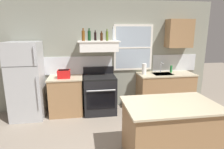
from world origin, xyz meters
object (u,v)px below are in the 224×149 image
Objects in this scene: bottle_dark_green_wine at (89,35)px; kitchen_island at (169,131)px; toaster at (64,74)px; dish_soap_bottle at (171,69)px; paper_towel_roll at (144,69)px; bottle_amber_wine at (83,36)px; bottle_balsamic_dark at (95,36)px; stove_range at (100,94)px; bottle_brown_stout at (101,37)px; refrigerator at (26,81)px; bottle_clear_tall at (113,35)px; bottle_olive_oil_square at (107,36)px.

bottle_dark_green_wine is 2.69m from kitchen_island.
dish_soap_bottle is (2.70, 0.18, -0.01)m from toaster.
paper_towel_roll is (1.33, -0.07, -0.82)m from bottle_dark_green_wine.
bottle_amber_wine is 0.29m from bottle_balsamic_dark.
bottle_balsamic_dark is (-0.07, 0.14, 1.38)m from stove_range.
bottle_amber_wine is 2.39m from dish_soap_bottle.
bottle_amber_wine is at bearing -179.47° from bottle_brown_stout.
refrigerator is 2.77m from paper_towel_roll.
dish_soap_bottle is at bearing 4.18° from stove_range.
paper_towel_roll reaches higher than kitchen_island.
bottle_olive_oil_square is at bearing -177.98° from bottle_clear_tall.
bottle_dark_green_wine is 0.86× the size of bottle_clear_tall.
dish_soap_bottle is (1.95, 0.00, -0.84)m from bottle_balsamic_dark.
bottle_olive_oil_square is 2.49m from kitchen_island.
bottle_olive_oil_square reaches higher than toaster.
dish_soap_bottle is (1.68, 0.09, -0.86)m from bottle_olive_oil_square.
dish_soap_bottle reaches higher than kitchen_island.
toaster is 0.98m from bottle_amber_wine.
bottle_olive_oil_square is 0.80× the size of bottle_clear_tall.
stove_range and dish_soap_bottle have the same top height.
toaster is 1.13× the size of bottle_olive_oil_square.
bottle_dark_green_wine reaches higher than stove_range.
bottle_clear_tall is (0.15, 0.01, 0.03)m from bottle_olive_oil_square.
dish_soap_bottle is (2.09, 0.03, -0.86)m from bottle_dark_green_wine.
bottle_balsamic_dark reaches higher than toaster.
stove_range is at bearing -166.77° from bottle_olive_oil_square.
bottle_dark_green_wine is at bearing 5.31° from refrigerator.
bottle_dark_green_wine is 1.56m from paper_towel_roll.
bottle_balsamic_dark is 0.87× the size of paper_towel_roll.
bottle_brown_stout is at bearing 2.30° from refrigerator.
bottle_dark_green_wine reaches higher than bottle_olive_oil_square.
bottle_brown_stout is 0.67× the size of bottle_clear_tall.
bottle_balsamic_dark reaches higher than bottle_brown_stout.
bottle_balsamic_dark is at bearing 18.82° from bottle_amber_wine.
bottle_clear_tall is 0.23× the size of kitchen_island.
dish_soap_bottle is at bearing 2.44° from bottle_amber_wine.
bottle_dark_green_wine is at bearing 170.98° from bottle_olive_oil_square.
bottle_clear_tall is 1.83× the size of dish_soap_bottle.
bottle_olive_oil_square is 0.15m from bottle_clear_tall.
bottle_brown_stout is 1.23× the size of dish_soap_bottle.
refrigerator is at bearing -177.87° from bottle_clear_tall.
bottle_brown_stout is (0.14, -0.09, -0.01)m from bottle_balsamic_dark.
toaster is 1.35× the size of bottle_brown_stout.
bottle_brown_stout is (0.07, 0.05, 1.37)m from stove_range.
toaster is at bearing -176.19° from dish_soap_bottle.
bottle_amber_wine reaches higher than toaster.
toaster is 1.32m from bottle_olive_oil_square.
bottle_amber_wine is 0.15m from bottle_dark_green_wine.
kitchen_island is (-0.97, -2.02, -0.54)m from dish_soap_bottle.
stove_range is (1.65, 0.02, -0.41)m from refrigerator.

